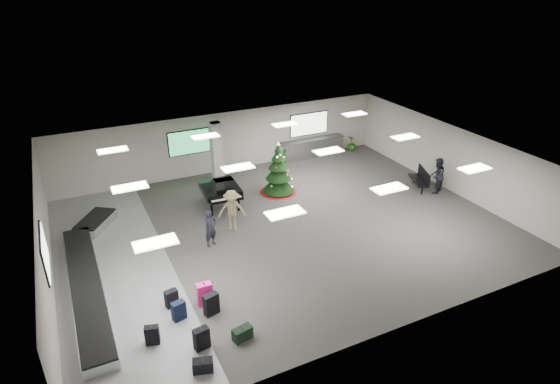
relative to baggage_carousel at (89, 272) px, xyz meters
name	(u,v)px	position (x,y,z in m)	size (l,w,h in m)	color
ground	(285,228)	(7.84, 0.08, -0.21)	(18.00, 18.00, 0.00)	#3B3936
room_envelope	(269,173)	(7.46, 0.75, 2.12)	(18.02, 14.02, 3.21)	#A8A69A
baggage_carousel	(89,272)	(0.00, 0.00, 0.00)	(2.28, 9.71, 0.43)	silver
service_counter	(311,148)	(12.84, 6.73, 0.33)	(4.05, 0.65, 1.08)	silver
suitcase_0	(202,338)	(2.59, -5.07, 0.14)	(0.48, 0.32, 0.72)	black
suitcase_1	(211,304)	(3.32, -3.77, 0.16)	(0.52, 0.36, 0.76)	black
pink_suitcase	(205,294)	(3.28, -3.21, 0.18)	(0.51, 0.30, 0.82)	#EE1F81
suitcase_3	(207,291)	(3.42, -2.96, 0.09)	(0.45, 0.39, 0.61)	black
navy_suitcase	(179,311)	(2.32, -3.57, 0.11)	(0.47, 0.34, 0.67)	black
suitcase_5	(152,335)	(1.34, -4.26, 0.09)	(0.45, 0.33, 0.63)	black
green_duffel	(242,333)	(3.78, -5.24, -0.02)	(0.64, 0.41, 0.41)	black
suitcase_8	(172,298)	(2.27, -2.85, 0.09)	(0.45, 0.31, 0.63)	black
black_duffel	(203,366)	(2.35, -5.91, -0.03)	(0.62, 0.46, 0.38)	black
christmas_tree	(278,175)	(9.12, 3.34, 0.69)	(1.84, 1.84, 2.63)	maroon
grand_piano	(221,190)	(6.08, 3.10, 0.63)	(1.74, 2.16, 1.18)	black
bench	(420,178)	(15.61, 0.63, 0.36)	(1.15, 1.70, 1.02)	black
traveler_a	(210,228)	(4.61, 0.13, 0.56)	(0.56, 0.37, 1.55)	black
traveler_b	(232,210)	(5.81, 0.92, 0.69)	(1.17, 0.67, 1.81)	olive
traveler_bench	(437,176)	(16.00, -0.04, 0.67)	(0.86, 0.67, 1.77)	black
potted_plant_left	(284,157)	(10.95, 6.45, 0.21)	(0.47, 0.38, 0.85)	#1D4415
potted_plant_right	(351,143)	(15.54, 6.58, 0.24)	(0.51, 0.51, 0.91)	#1D4415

